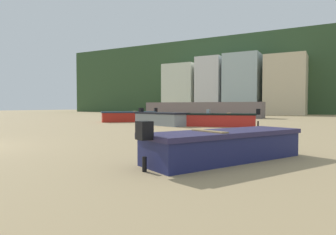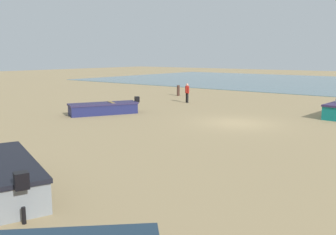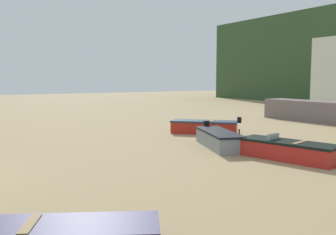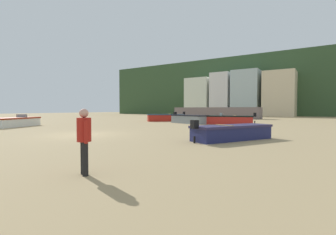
{
  "view_description": "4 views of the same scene",
  "coord_description": "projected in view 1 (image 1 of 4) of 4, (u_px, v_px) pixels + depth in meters",
  "views": [
    {
      "loc": [
        11.08,
        -4.95,
        1.42
      ],
      "look_at": [
        0.18,
        15.13,
        0.53
      ],
      "focal_mm": 31.75,
      "sensor_mm": 36.0,
      "label": 1
    },
    {
      "loc": [
        -9.94,
        19.38,
        3.94
      ],
      "look_at": [
        2.43,
        3.5,
        0.55
      ],
      "focal_mm": 39.63,
      "sensor_mm": 36.0,
      "label": 2
    },
    {
      "loc": [
        16.84,
        0.49,
        3.98
      ],
      "look_at": [
        -6.03,
        14.45,
        1.17
      ],
      "focal_mm": 40.16,
      "sensor_mm": 36.0,
      "label": 3
    },
    {
      "loc": [
        12.66,
        -9.82,
        1.61
      ],
      "look_at": [
        2.19,
        6.54,
        0.92
      ],
      "focal_mm": 25.88,
      "sensor_mm": 36.0,
      "label": 4
    }
  ],
  "objects": [
    {
      "name": "harbor_pier",
      "position": [
        202.0,
        110.0,
        37.45
      ],
      "size": [
        15.14,
        2.4,
        1.89
      ],
      "primitive_type": "cube",
      "color": "slate",
      "rests_on": "ground"
    },
    {
      "name": "boat_red_5",
      "position": [
        220.0,
        120.0,
        20.68
      ],
      "size": [
        5.15,
        2.69,
        1.23
      ],
      "rotation": [
        0.0,
        0.0,
        1.81
      ],
      "color": "red",
      "rests_on": "ground"
    },
    {
      "name": "townhouse_left",
      "position": [
        183.0,
        89.0,
        57.58
      ],
      "size": [
        6.15,
        6.36,
        9.36
      ],
      "primitive_type": "cube",
      "color": "silver",
      "rests_on": "ground"
    },
    {
      "name": "boat_grey_1",
      "position": [
        161.0,
        119.0,
        22.01
      ],
      "size": [
        4.98,
        3.06,
        1.27
      ],
      "rotation": [
        0.0,
        0.0,
        4.35
      ],
      "color": "gray",
      "rests_on": "ground"
    },
    {
      "name": "townhouse_right",
      "position": [
        243.0,
        84.0,
        51.85
      ],
      "size": [
        5.92,
        6.12,
        10.37
      ],
      "primitive_type": "cube",
      "color": "#A9BCBD",
      "rests_on": "ground"
    },
    {
      "name": "boat_navy_0",
      "position": [
        225.0,
        145.0,
        7.73
      ],
      "size": [
        3.35,
        4.7,
        1.09
      ],
      "rotation": [
        0.0,
        0.0,
        5.8
      ],
      "color": "navy",
      "rests_on": "ground"
    },
    {
      "name": "boat_red_3",
      "position": [
        129.0,
        117.0,
        26.56
      ],
      "size": [
        4.43,
        4.33,
        1.26
      ],
      "rotation": [
        0.0,
        0.0,
        2.34
      ],
      "color": "#B22217",
      "rests_on": "ground"
    },
    {
      "name": "townhouse_centre_right",
      "position": [
        213.0,
        86.0,
        54.9
      ],
      "size": [
        4.5,
        6.79,
        10.21
      ],
      "primitive_type": "cube",
      "color": "silver",
      "rests_on": "ground"
    },
    {
      "name": "townhouse_far_right",
      "position": [
        286.0,
        85.0,
        48.7
      ],
      "size": [
        6.28,
        6.48,
        9.66
      ],
      "primitive_type": "cube",
      "color": "beige",
      "rests_on": "ground"
    },
    {
      "name": "headland_hill",
      "position": [
        274.0,
        80.0,
        67.36
      ],
      "size": [
        90.0,
        32.0,
        14.72
      ],
      "primitive_type": "cube",
      "color": "#334D2D",
      "rests_on": "ground"
    }
  ]
}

